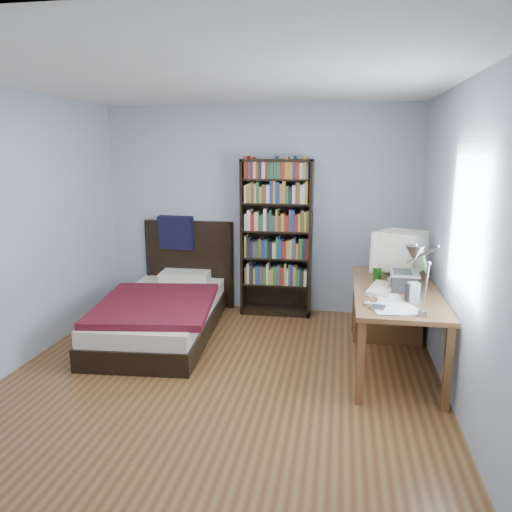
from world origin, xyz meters
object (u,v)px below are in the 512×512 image
(crt_monitor, at_px, (399,251))
(bookshelf, at_px, (277,238))
(desk, at_px, (389,305))
(desk_lamp, at_px, (416,261))
(soda_can, at_px, (377,274))
(bed, at_px, (165,309))
(laptop, at_px, (406,278))
(speaker, at_px, (413,293))
(keyboard, at_px, (381,289))

(crt_monitor, relative_size, bookshelf, 0.30)
(desk, bearing_deg, desk_lamp, -90.17)
(soda_can, bearing_deg, desk_lamp, -84.09)
(soda_can, xyz_separation_m, bookshelf, (-1.12, 1.03, 0.14))
(crt_monitor, bearing_deg, soda_can, -141.49)
(desk_lamp, height_order, bed, desk_lamp)
(laptop, relative_size, soda_can, 3.03)
(desk_lamp, distance_m, soda_can, 1.47)
(laptop, bearing_deg, bookshelf, 135.78)
(desk, xyz_separation_m, speaker, (0.09, -0.90, 0.40))
(speaker, distance_m, bookshelf, 2.18)
(desk, relative_size, desk_lamp, 2.73)
(desk, relative_size, keyboard, 3.63)
(desk_lamp, height_order, soda_can, desk_lamp)
(desk_lamp, relative_size, bookshelf, 0.34)
(crt_monitor, distance_m, laptop, 0.48)
(desk, relative_size, soda_can, 13.19)
(speaker, relative_size, soda_can, 1.31)
(soda_can, height_order, bed, bed)
(bookshelf, bearing_deg, crt_monitor, -33.13)
(laptop, distance_m, soda_can, 0.37)
(speaker, bearing_deg, desk_lamp, -113.41)
(crt_monitor, xyz_separation_m, speaker, (0.03, -0.84, -0.18))
(bed, bearing_deg, keyboard, -14.11)
(laptop, bearing_deg, desk_lamp, -94.61)
(desk, distance_m, bed, 2.40)
(crt_monitor, relative_size, laptop, 1.42)
(speaker, xyz_separation_m, bed, (-2.49, 0.89, -0.56))
(keyboard, relative_size, bed, 0.22)
(desk, xyz_separation_m, bookshelf, (-1.27, 0.80, 0.52))
(desk, relative_size, bookshelf, 0.94)
(laptop, bearing_deg, keyboard, -163.56)
(desk_lamp, height_order, speaker, desk_lamp)
(bed, bearing_deg, desk_lamp, -34.07)
(desk_lamp, bearing_deg, bookshelf, 117.45)
(desk, distance_m, bookshelf, 1.59)
(soda_can, xyz_separation_m, bed, (-2.25, 0.22, -0.54))
(speaker, height_order, soda_can, speaker)
(desk, bearing_deg, bed, -179.79)
(crt_monitor, height_order, bookshelf, bookshelf)
(speaker, xyz_separation_m, bookshelf, (-1.36, 1.70, 0.12))
(desk_lamp, bearing_deg, laptop, 85.39)
(desk, relative_size, crt_monitor, 3.07)
(desk_lamp, distance_m, bed, 3.05)
(desk, bearing_deg, soda_can, -123.08)
(crt_monitor, bearing_deg, speaker, -87.63)
(soda_can, bearing_deg, bookshelf, 137.26)
(keyboard, distance_m, bookshelf, 1.80)
(bookshelf, bearing_deg, desk, -32.37)
(bookshelf, distance_m, bed, 1.55)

